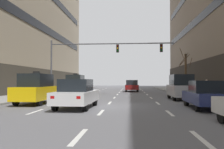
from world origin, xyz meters
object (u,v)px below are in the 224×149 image
car_parked_1 (205,95)px  taxi_driving_2 (36,89)px  taxi_driving_3 (75,84)px  car_driving_1 (132,86)px  traffic_signal_0 (97,53)px  car_driving_0 (77,94)px  pedestrian_0 (207,85)px  street_tree_1 (186,71)px  car_parked_2 (181,87)px

car_parked_1 → taxi_driving_2: bearing=169.6°
car_parked_1 → taxi_driving_3: bearing=127.6°
car_driving_1 → traffic_signal_0: traffic_signal_0 is taller
car_driving_0 → taxi_driving_2: size_ratio=1.06×
car_parked_1 → car_driving_1: bearing=101.1°
car_driving_1 → pedestrian_0: bearing=-37.7°
car_driving_1 → car_parked_1: 20.56m
taxi_driving_2 → street_tree_1: size_ratio=0.76×
pedestrian_0 → traffic_signal_0: bearing=-168.8°
taxi_driving_3 → street_tree_1: street_tree_1 is taller
street_tree_1 → pedestrian_0: (1.77, -2.32, -1.67)m
taxi_driving_3 → pedestrian_0: taxi_driving_3 is taller
car_driving_0 → taxi_driving_3: size_ratio=0.96×
car_driving_1 → taxi_driving_2: size_ratio=1.05×
pedestrian_0 → car_parked_1: bearing=-107.9°
pedestrian_0 → taxi_driving_3: bearing=179.4°
pedestrian_0 → car_parked_2: bearing=-120.8°
car_parked_2 → traffic_signal_0: size_ratio=0.33×
taxi_driving_3 → traffic_signal_0: size_ratio=0.35×
traffic_signal_0 → pedestrian_0: traffic_signal_0 is taller
car_driving_0 → traffic_signal_0: traffic_signal_0 is taller
taxi_driving_3 → pedestrian_0: 15.09m
car_driving_0 → car_driving_1: size_ratio=1.01×
car_driving_1 → taxi_driving_3: 9.23m
car_driving_1 → taxi_driving_2: taxi_driving_2 is taller
car_driving_0 → street_tree_1: street_tree_1 is taller
taxi_driving_3 → street_tree_1: bearing=9.2°
car_parked_1 → street_tree_1: size_ratio=0.76×
taxi_driving_2 → taxi_driving_3: bearing=90.7°
car_driving_1 → taxi_driving_2: 19.39m
car_driving_0 → street_tree_1: bearing=58.7°
car_driving_0 → car_driving_1: (3.31, 20.43, -0.00)m
car_driving_1 → taxi_driving_3: size_ratio=0.95×
car_driving_1 → car_parked_1: car_driving_1 is taller
traffic_signal_0 → street_tree_1: bearing=24.4°
car_driving_1 → pedestrian_0: (8.36, -6.47, 0.22)m
traffic_signal_0 → pedestrian_0: (12.16, 2.40, -3.44)m
traffic_signal_0 → street_tree_1: size_ratio=2.38×
taxi_driving_3 → street_tree_1: (13.32, 2.16, 1.59)m
car_parked_1 → car_parked_2: 6.28m
taxi_driving_3 → car_parked_1: bearing=-52.4°
car_driving_0 → car_driving_1: bearing=80.8°
car_parked_1 → traffic_signal_0: traffic_signal_0 is taller
taxi_driving_2 → taxi_driving_3: size_ratio=0.91×
street_tree_1 → taxi_driving_3: bearing=-170.8°
taxi_driving_2 → pedestrian_0: bearing=38.2°
car_parked_1 → car_parked_2: car_parked_2 is taller
car_parked_2 → taxi_driving_2: bearing=-157.6°
taxi_driving_3 → car_parked_2: size_ratio=1.08×
street_tree_1 → pedestrian_0: size_ratio=3.57×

